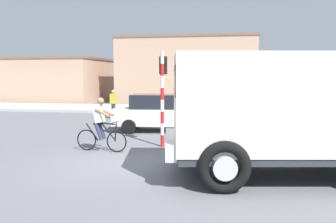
{
  "coord_description": "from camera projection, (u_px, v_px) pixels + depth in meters",
  "views": [
    {
      "loc": [
        2.75,
        -9.05,
        2.41
      ],
      "look_at": [
        0.71,
        2.5,
        1.2
      ],
      "focal_mm": 37.39,
      "sensor_mm": 36.0,
      "label": 1
    }
  ],
  "objects": [
    {
      "name": "sidewalk_far",
      "position": [
        189.0,
        110.0,
        23.97
      ],
      "size": [
        80.0,
        5.0,
        0.16
      ],
      "primitive_type": "cube",
      "color": "#ADADA8",
      "rests_on": "ground"
    },
    {
      "name": "car_red_near",
      "position": [
        160.0,
        112.0,
        15.16
      ],
      "size": [
        4.15,
        2.19,
        1.6
      ],
      "color": "white",
      "rests_on": "ground"
    },
    {
      "name": "building_corner_left",
      "position": [
        58.0,
        80.0,
        32.92
      ],
      "size": [
        8.59,
        8.15,
        4.02
      ],
      "color": "tan",
      "rests_on": "ground"
    },
    {
      "name": "truck_foreground",
      "position": [
        283.0,
        107.0,
        8.26
      ],
      "size": [
        5.76,
        3.51,
        2.9
      ],
      "color": "silver",
      "rests_on": "ground"
    },
    {
      "name": "cyclist",
      "position": [
        101.0,
        124.0,
        11.09
      ],
      "size": [
        1.73,
        0.51,
        1.72
      ],
      "color": "black",
      "rests_on": "ground"
    },
    {
      "name": "building_mid_block",
      "position": [
        188.0,
        70.0,
        31.24
      ],
      "size": [
        11.94,
        6.48,
        5.73
      ],
      "color": "tan",
      "rests_on": "ground"
    },
    {
      "name": "pedestrian_near_kerb",
      "position": [
        113.0,
        104.0,
        19.41
      ],
      "size": [
        0.34,
        0.22,
        1.62
      ],
      "color": "#2D334C",
      "rests_on": "ground"
    },
    {
      "name": "ground_plane",
      "position": [
        127.0,
        164.0,
        9.59
      ],
      "size": [
        120.0,
        120.0,
        0.0
      ],
      "primitive_type": "plane",
      "color": "slate"
    },
    {
      "name": "traffic_light_pole",
      "position": [
        163.0,
        86.0,
        11.77
      ],
      "size": [
        0.24,
        0.43,
        3.2
      ],
      "color": "red",
      "rests_on": "ground"
    },
    {
      "name": "car_white_mid",
      "position": [
        239.0,
        105.0,
        18.94
      ],
      "size": [
        4.16,
        2.2,
        1.6
      ],
      "color": "#1E2328",
      "rests_on": "ground"
    }
  ]
}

